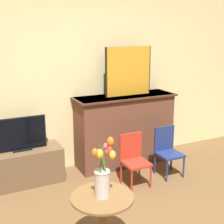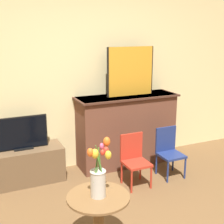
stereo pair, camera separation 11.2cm
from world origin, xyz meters
The scene contains 9 objects.
wall_back centered at (0.00, 2.13, 1.35)m, with size 8.00×0.06×2.70m.
fireplace_mantel centered at (0.53, 1.88, 0.52)m, with size 1.45×0.48×1.00m.
painting centered at (0.58, 1.89, 1.34)m, with size 0.70×0.03×0.67m.
tv_stand centered at (-0.92, 1.88, 0.22)m, with size 0.96×0.40×0.45m.
tv_monitor centered at (-0.92, 1.88, 0.65)m, with size 0.62×0.12×0.42m.
chair_red centered at (0.32, 1.26, 0.36)m, with size 0.30×0.30×0.65m.
chair_blue centered at (0.86, 1.30, 0.36)m, with size 0.30×0.30×0.65m.
side_table centered at (-0.54, 0.30, 0.34)m, with size 0.54×0.54×0.53m.
vase_tulips centered at (-0.53, 0.30, 0.72)m, with size 0.24×0.18×0.50m.
Camera 2 is at (-1.40, -1.90, 1.89)m, focal length 50.00 mm.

